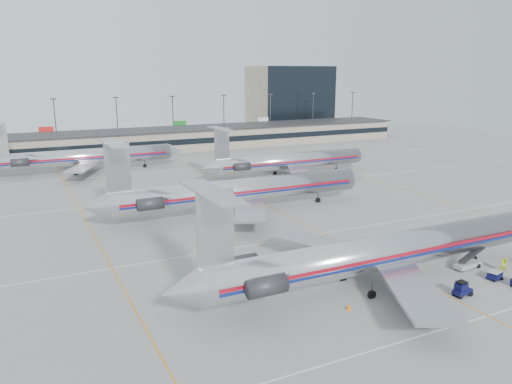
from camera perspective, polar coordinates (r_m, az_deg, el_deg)
ground at (r=65.48m, az=12.64°, el=-7.10°), size 260.00×260.00×0.00m
apron_markings at (r=73.03m, az=7.74°, el=-4.70°), size 160.00×0.15×0.02m
terminal at (r=151.75m, az=-11.09°, el=5.88°), size 162.00×17.00×6.25m
light_mast_row at (r=164.68m, az=-12.49°, el=8.30°), size 163.60×0.40×15.28m
distant_building at (r=202.67m, az=3.83°, el=10.61°), size 30.00×20.00×25.00m
jet_foreground at (r=55.60m, az=13.34°, el=-6.83°), size 48.76×28.71×12.76m
jet_second_row at (r=81.67m, az=-2.29°, el=0.14°), size 50.09×29.50×13.11m
jet_third_row at (r=111.69m, az=3.63°, el=3.55°), size 42.71×26.27×11.68m
jet_back_row at (r=122.20m, az=-19.18°, el=3.80°), size 45.75×28.14×12.51m
tug_left at (r=51.59m, az=19.97°, el=-12.38°), size 2.58×2.26×1.89m
tug_center at (r=56.90m, az=22.48°, el=-10.25°), size 2.10×1.15×1.66m
cart_outer at (r=62.80m, az=25.63°, el=-8.56°), size 1.96×1.59×0.97m
belt_loader at (r=64.85m, az=23.05°, el=-7.52°), size 4.39×1.67×2.28m
ramp_worker_near at (r=65.27m, az=26.33°, el=-7.55°), size 0.69×0.61×1.59m
ramp_worker_far at (r=65.48m, az=26.55°, el=-7.44°), size 1.03×0.92×1.75m
cone_left at (r=50.94m, az=10.56°, el=-12.76°), size 0.55×0.55×0.67m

